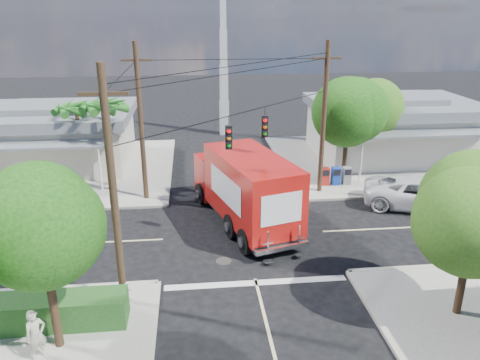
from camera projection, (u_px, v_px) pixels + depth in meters
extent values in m
plane|color=black|center=(244.00, 235.00, 23.19)|extent=(120.00, 120.00, 0.00)
cube|color=gray|center=(375.00, 160.00, 34.52)|extent=(14.00, 14.00, 0.14)
cube|color=#AAA597|center=(282.00, 163.00, 33.83)|extent=(0.25, 14.00, 0.14)
cube|color=#AAA597|center=(419.00, 195.00, 27.99)|extent=(14.00, 0.25, 0.14)
cube|color=gray|center=(68.00, 170.00, 32.34)|extent=(14.00, 14.00, 0.14)
cube|color=#AAA597|center=(170.00, 167.00, 33.04)|extent=(0.25, 14.00, 0.14)
cube|color=#AAA597|center=(38.00, 211.00, 25.81)|extent=(14.00, 0.25, 0.14)
cube|color=beige|center=(228.00, 170.00, 32.52)|extent=(0.12, 12.00, 0.01)
cube|color=beige|center=(436.00, 226.00, 24.18)|extent=(12.00, 0.12, 0.01)
cube|color=beige|center=(35.00, 245.00, 22.20)|extent=(12.00, 0.12, 0.01)
cube|color=silver|center=(256.00, 283.00, 19.17)|extent=(7.50, 0.40, 0.01)
cube|color=beige|center=(392.00, 133.00, 34.99)|extent=(11.00, 8.00, 3.40)
cube|color=slate|center=(395.00, 106.00, 34.29)|extent=(11.80, 8.80, 0.70)
cube|color=slate|center=(396.00, 99.00, 34.11)|extent=(6.05, 4.40, 0.50)
cube|color=slate|center=(425.00, 133.00, 30.00)|extent=(9.90, 1.80, 0.15)
cylinder|color=silver|center=(361.00, 161.00, 29.32)|extent=(0.12, 0.12, 2.90)
cube|color=beige|center=(56.00, 141.00, 33.07)|extent=(10.00, 8.00, 3.20)
cube|color=slate|center=(52.00, 114.00, 32.40)|extent=(10.80, 8.80, 0.70)
cube|color=slate|center=(51.00, 107.00, 32.22)|extent=(5.50, 4.40, 0.50)
cube|color=slate|center=(32.00, 145.00, 28.12)|extent=(9.00, 1.80, 0.15)
cylinder|color=silver|center=(100.00, 169.00, 28.23)|extent=(0.12, 0.12, 2.70)
cube|color=silver|center=(224.00, 118.00, 41.39)|extent=(0.80, 0.80, 3.00)
cube|color=silver|center=(224.00, 83.00, 40.36)|extent=(0.70, 0.70, 3.00)
cube|color=silver|center=(223.00, 48.00, 39.32)|extent=(0.60, 0.60, 3.00)
cube|color=silver|center=(223.00, 10.00, 38.29)|extent=(0.50, 0.50, 3.00)
cylinder|color=#422D1C|center=(52.00, 297.00, 14.81)|extent=(0.28, 0.28, 3.71)
sphere|color=#104411|center=(41.00, 231.00, 14.01)|extent=(3.71, 3.71, 3.71)
sphere|color=#104411|center=(29.00, 222.00, 14.07)|extent=(3.02, 3.02, 3.02)
sphere|color=#104411|center=(51.00, 238.00, 13.80)|extent=(3.25, 3.25, 3.25)
cylinder|color=#422D1C|center=(345.00, 150.00, 29.49)|extent=(0.28, 0.28, 4.10)
sphere|color=#104411|center=(349.00, 110.00, 28.61)|extent=(4.10, 4.10, 4.10)
sphere|color=#104411|center=(341.00, 105.00, 28.67)|extent=(3.33, 3.33, 3.33)
sphere|color=#104411|center=(356.00, 113.00, 28.41)|extent=(3.58, 3.58, 3.58)
cylinder|color=#422D1C|center=(372.00, 143.00, 31.89)|extent=(0.28, 0.28, 3.58)
sphere|color=#2F6613|center=(375.00, 111.00, 31.12)|extent=(3.58, 3.58, 3.58)
sphere|color=#2F6613|center=(368.00, 107.00, 31.19)|extent=(2.91, 2.91, 2.91)
sphere|color=#2F6613|center=(382.00, 113.00, 30.91)|extent=(3.14, 3.14, 3.14)
cylinder|color=#422D1C|center=(464.00, 271.00, 16.52)|extent=(0.28, 0.28, 3.46)
sphere|color=#2F6613|center=(475.00, 215.00, 15.77)|extent=(3.46, 3.46, 3.46)
sphere|color=#2F6613|center=(461.00, 207.00, 15.84)|extent=(2.81, 2.81, 2.81)
cylinder|color=#422D1C|center=(109.00, 147.00, 28.54)|extent=(0.24, 0.24, 5.00)
cone|color=#277221|center=(120.00, 104.00, 27.73)|extent=(0.50, 2.06, 0.98)
cone|color=#277221|center=(116.00, 102.00, 28.35)|extent=(1.92, 1.68, 0.98)
cone|color=#277221|center=(103.00, 102.00, 28.44)|extent=(2.12, 0.95, 0.98)
cone|color=#277221|center=(92.00, 104.00, 27.92)|extent=(1.34, 2.07, 0.98)
cone|color=#277221|center=(89.00, 106.00, 27.20)|extent=(1.34, 2.07, 0.98)
cone|color=#277221|center=(98.00, 108.00, 26.80)|extent=(2.12, 0.95, 0.98)
cone|color=#277221|center=(112.00, 107.00, 27.04)|extent=(1.92, 1.68, 0.98)
cylinder|color=#422D1C|center=(81.00, 144.00, 29.81)|extent=(0.24, 0.24, 4.60)
cone|color=#277221|center=(91.00, 107.00, 29.07)|extent=(0.50, 2.06, 0.98)
cone|color=#277221|center=(88.00, 105.00, 29.69)|extent=(1.92, 1.68, 0.98)
cone|color=#277221|center=(76.00, 104.00, 29.78)|extent=(2.12, 0.95, 0.98)
cone|color=#277221|center=(64.00, 106.00, 29.26)|extent=(1.34, 2.07, 0.98)
cone|color=#277221|center=(61.00, 109.00, 28.54)|extent=(1.34, 2.07, 0.98)
cone|color=#277221|center=(69.00, 110.00, 28.14)|extent=(2.12, 0.95, 0.98)
cone|color=#277221|center=(83.00, 109.00, 28.38)|extent=(1.92, 1.68, 0.98)
cylinder|color=#473321|center=(113.00, 194.00, 16.27)|extent=(0.28, 0.28, 9.00)
cube|color=#473321|center=(103.00, 94.00, 15.06)|extent=(1.60, 0.12, 0.12)
cylinder|color=#473321|center=(324.00, 120.00, 27.01)|extent=(0.28, 0.28, 9.00)
cube|color=#473321|center=(327.00, 58.00, 25.80)|extent=(1.60, 0.12, 0.12)
cylinder|color=#473321|center=(141.00, 125.00, 25.98)|extent=(0.28, 0.28, 9.00)
cube|color=#473321|center=(136.00, 60.00, 24.77)|extent=(1.60, 0.12, 0.12)
cylinder|color=black|center=(245.00, 112.00, 21.05)|extent=(10.43, 10.43, 0.04)
cube|color=black|center=(229.00, 137.00, 20.55)|extent=(0.30, 0.24, 1.05)
sphere|color=red|center=(229.00, 131.00, 20.31)|extent=(0.20, 0.20, 0.20)
cube|color=black|center=(265.00, 126.00, 22.51)|extent=(0.30, 0.24, 1.05)
sphere|color=red|center=(265.00, 120.00, 22.27)|extent=(0.20, 0.20, 0.20)
cube|color=silver|center=(49.00, 303.00, 17.02)|extent=(5.94, 0.05, 0.08)
cube|color=silver|center=(48.00, 294.00, 16.88)|extent=(5.94, 0.05, 0.08)
cube|color=silver|center=(127.00, 295.00, 17.24)|extent=(0.09, 0.06, 1.00)
cube|color=#1A4117|center=(36.00, 312.00, 16.18)|extent=(6.20, 1.20, 1.10)
cube|color=red|center=(325.00, 176.00, 29.31)|extent=(0.50, 0.50, 1.10)
cube|color=#11349A|center=(336.00, 176.00, 29.38)|extent=(0.50, 0.50, 1.10)
cube|color=slate|center=(346.00, 175.00, 29.45)|extent=(0.50, 0.50, 1.10)
cube|color=black|center=(244.00, 211.00, 24.50)|extent=(4.87, 8.95, 0.28)
cube|color=red|center=(221.00, 175.00, 27.11)|extent=(3.06, 2.55, 2.42)
cube|color=black|center=(216.00, 164.00, 27.62)|extent=(2.29, 0.92, 1.05)
cube|color=silver|center=(215.00, 182.00, 28.23)|extent=(2.46, 0.85, 0.39)
cube|color=red|center=(251.00, 188.00, 23.08)|extent=(4.46, 6.90, 3.19)
cube|color=white|center=(277.00, 181.00, 23.52)|extent=(1.15, 3.80, 1.43)
cube|color=white|center=(225.00, 189.00, 22.52)|extent=(1.15, 3.80, 1.43)
cube|color=white|center=(282.00, 209.00, 20.24)|extent=(1.90, 0.59, 1.43)
cube|color=silver|center=(282.00, 248.00, 20.74)|extent=(2.61, 1.02, 0.20)
cube|color=silver|center=(268.00, 243.00, 20.18)|extent=(0.49, 0.20, 1.10)
cube|color=silver|center=(299.00, 237.00, 20.74)|extent=(0.49, 0.20, 1.10)
cylinder|color=black|center=(202.00, 194.00, 26.81)|extent=(0.68, 1.26, 1.21)
cylinder|color=black|center=(242.00, 187.00, 27.72)|extent=(0.68, 1.26, 1.21)
cylinder|color=black|center=(245.00, 242.00, 21.28)|extent=(0.68, 1.26, 1.21)
cylinder|color=black|center=(294.00, 232.00, 22.20)|extent=(0.68, 1.26, 1.21)
imported|color=silver|center=(421.00, 194.00, 26.10)|extent=(6.79, 4.89, 1.72)
imported|color=#BCB3A1|center=(36.00, 335.00, 14.56)|extent=(0.76, 0.73, 1.74)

